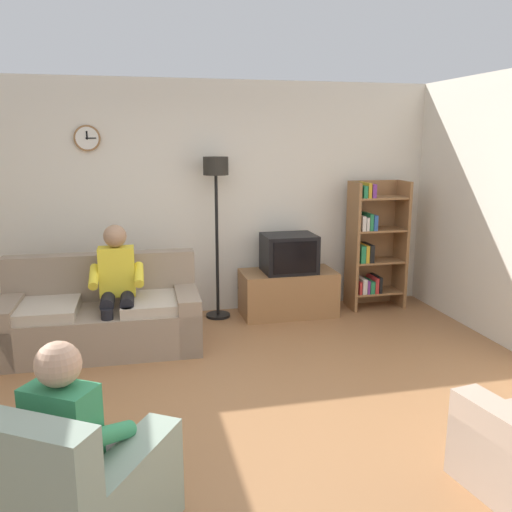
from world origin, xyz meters
TOP-DOWN VIEW (x-y plane):
  - ground_plane at (0.00, 0.00)m, footprint 12.00×12.00m
  - back_wall_assembly at (-0.00, 2.66)m, footprint 6.20×0.17m
  - couch at (-1.12, 1.66)m, footprint 1.92×0.92m
  - tv_stand at (0.98, 2.25)m, footprint 1.10×0.56m
  - tv at (0.98, 2.23)m, footprint 0.60×0.49m
  - bookshelf at (2.06, 2.32)m, footprint 0.68×0.36m
  - floor_lamp at (0.15, 2.35)m, footprint 0.28×0.28m
  - armchair_near_window at (-1.15, -1.11)m, footprint 1.15×1.17m
  - person_on_couch at (-0.95, 1.55)m, footprint 0.52×0.54m
  - person_in_left_armchair at (-1.11, -1.03)m, footprint 0.61×0.64m

SIDE VIEW (x-z plane):
  - ground_plane at x=0.00m, z-range 0.00..0.00m
  - tv_stand at x=0.98m, z-range 0.00..0.53m
  - armchair_near_window at x=-1.15m, z-range -0.16..0.74m
  - couch at x=-1.12m, z-range -0.14..0.76m
  - person_in_left_armchair at x=-1.11m, z-range 0.04..1.16m
  - person_on_couch at x=-0.95m, z-range 0.08..1.32m
  - tv at x=0.98m, z-range 0.53..0.97m
  - bookshelf at x=2.06m, z-range 0.00..1.55m
  - back_wall_assembly at x=0.00m, z-range 0.00..2.70m
  - floor_lamp at x=0.15m, z-range 0.53..2.38m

